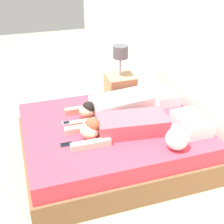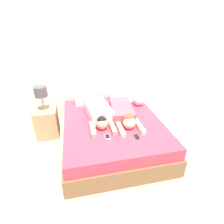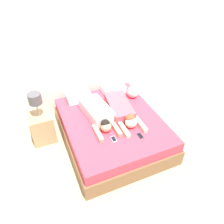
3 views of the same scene
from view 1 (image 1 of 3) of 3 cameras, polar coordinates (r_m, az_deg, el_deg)
ground_plane at (r=3.76m, az=0.00°, el=-8.46°), size 12.00×12.00×0.00m
wall_back at (r=3.64m, az=17.86°, el=11.95°), size 12.00×0.06×2.60m
bed at (r=3.62m, az=0.00°, el=-5.48°), size 1.66×2.00×0.48m
pillow_head_left at (r=4.01m, az=9.16°, el=3.08°), size 0.46×0.30×0.14m
pillow_head_right at (r=3.47m, az=14.35°, el=-1.95°), size 0.46×0.30×0.14m
person_left at (r=3.63m, az=0.54°, el=1.09°), size 0.45×1.02×0.21m
person_right at (r=3.28m, az=1.64°, el=-2.51°), size 0.45×1.08×0.23m
cell_phone_left at (r=3.53m, az=-8.05°, el=-1.90°), size 0.07×0.13×0.01m
cell_phone_right at (r=3.18m, az=-8.34°, el=-5.86°), size 0.07×0.13×0.01m
plush_toy at (r=3.09m, az=11.79°, el=-4.70°), size 0.22×0.22×0.24m
nightstand at (r=4.65m, az=1.47°, el=4.21°), size 0.40×0.40×0.99m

